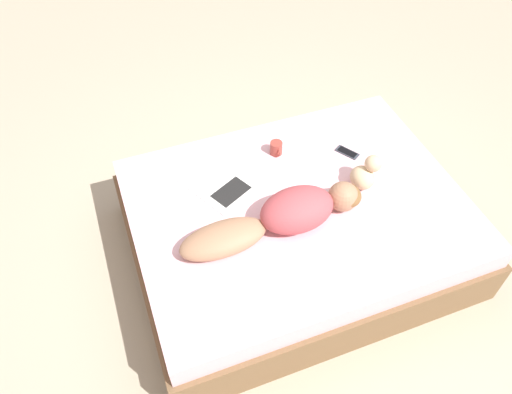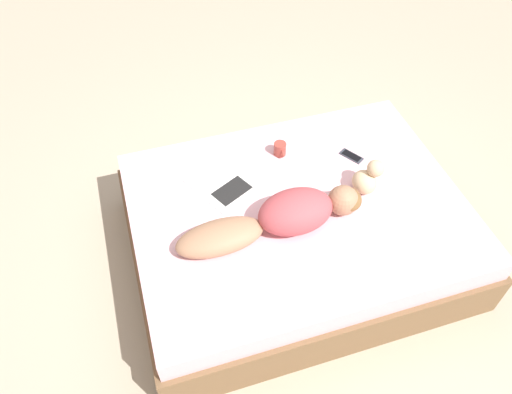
{
  "view_description": "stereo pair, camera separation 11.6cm",
  "coord_description": "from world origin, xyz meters",
  "px_view_note": "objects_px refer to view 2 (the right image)",
  "views": [
    {
      "loc": [
        1.8,
        -0.96,
        2.86
      ],
      "look_at": [
        -0.1,
        -0.25,
        0.55
      ],
      "focal_mm": 35.0,
      "sensor_mm": 36.0,
      "label": 1
    },
    {
      "loc": [
        1.84,
        -0.85,
        2.86
      ],
      "look_at": [
        -0.1,
        -0.25,
        0.55
      ],
      "focal_mm": 35.0,
      "sensor_mm": 36.0,
      "label": 2
    }
  ],
  "objects_px": {
    "person": "(282,217)",
    "cell_phone": "(351,156)",
    "coffee_mug": "(280,149)",
    "open_magazine": "(221,182)"
  },
  "relations": [
    {
      "from": "coffee_mug",
      "to": "cell_phone",
      "type": "height_order",
      "value": "coffee_mug"
    },
    {
      "from": "person",
      "to": "cell_phone",
      "type": "bearing_deg",
      "value": 121.0
    },
    {
      "from": "open_magazine",
      "to": "cell_phone",
      "type": "distance_m",
      "value": 0.91
    },
    {
      "from": "coffee_mug",
      "to": "open_magazine",
      "type": "bearing_deg",
      "value": -72.8
    },
    {
      "from": "open_magazine",
      "to": "coffee_mug",
      "type": "height_order",
      "value": "coffee_mug"
    },
    {
      "from": "person",
      "to": "cell_phone",
      "type": "relative_size",
      "value": 6.79
    },
    {
      "from": "person",
      "to": "coffee_mug",
      "type": "relative_size",
      "value": 10.1
    },
    {
      "from": "person",
      "to": "open_magazine",
      "type": "bearing_deg",
      "value": -153.73
    },
    {
      "from": "person",
      "to": "cell_phone",
      "type": "height_order",
      "value": "person"
    },
    {
      "from": "person",
      "to": "open_magazine",
      "type": "height_order",
      "value": "person"
    }
  ]
}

